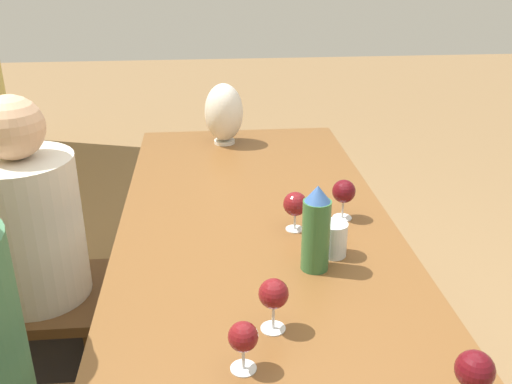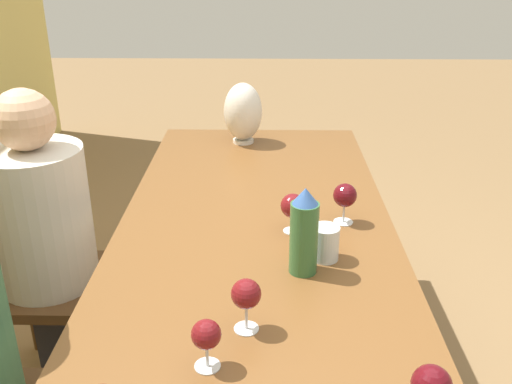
# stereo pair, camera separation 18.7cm
# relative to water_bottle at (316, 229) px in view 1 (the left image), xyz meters

# --- Properties ---
(dining_table) EXTENTS (2.26, 0.91, 0.78)m
(dining_table) POSITION_rel_water_bottle_xyz_m (0.17, 0.14, -0.20)
(dining_table) COLOR brown
(dining_table) RESTS_ON ground_plane
(water_bottle) EXTENTS (0.08, 0.08, 0.26)m
(water_bottle) POSITION_rel_water_bottle_xyz_m (0.00, 0.00, 0.00)
(water_bottle) COLOR #336638
(water_bottle) RESTS_ON dining_table
(water_tumbler) EXTENTS (0.08, 0.08, 0.10)m
(water_tumbler) POSITION_rel_water_bottle_xyz_m (0.07, -0.07, -0.07)
(water_tumbler) COLOR silver
(water_tumbler) RESTS_ON dining_table
(vase) EXTENTS (0.17, 0.17, 0.28)m
(vase) POSITION_rel_water_bottle_xyz_m (1.11, 0.21, 0.02)
(vase) COLOR silver
(vase) RESTS_ON dining_table
(wine_glass_1) EXTENTS (0.08, 0.08, 0.13)m
(wine_glass_1) POSITION_rel_water_bottle_xyz_m (0.24, 0.02, -0.04)
(wine_glass_1) COLOR silver
(wine_glass_1) RESTS_ON dining_table
(wine_glass_2) EXTENTS (0.07, 0.07, 0.12)m
(wine_glass_2) POSITION_rel_water_bottle_xyz_m (-0.40, 0.23, -0.04)
(wine_glass_2) COLOR silver
(wine_glass_2) RESTS_ON dining_table
(wine_glass_3) EXTENTS (0.07, 0.07, 0.14)m
(wine_glass_3) POSITION_rel_water_bottle_xyz_m (-0.27, 0.15, -0.03)
(wine_glass_3) COLOR silver
(wine_glass_3) RESTS_ON dining_table
(wine_glass_4) EXTENTS (0.08, 0.08, 0.14)m
(wine_glass_4) POSITION_rel_water_bottle_xyz_m (-0.56, -0.21, -0.02)
(wine_glass_4) COLOR silver
(wine_glass_4) RESTS_ON dining_table
(wine_glass_6) EXTENTS (0.08, 0.08, 0.14)m
(wine_glass_6) POSITION_rel_water_bottle_xyz_m (0.31, -0.15, -0.03)
(wine_glass_6) COLOR silver
(wine_glass_6) RESTS_ON dining_table
(chair_far) EXTENTS (0.44, 0.44, 0.97)m
(chair_far) POSITION_rel_water_bottle_xyz_m (0.41, 0.98, -0.38)
(chair_far) COLOR brown
(chair_far) RESTS_ON ground_plane
(person_far) EXTENTS (0.35, 0.35, 1.20)m
(person_far) POSITION_rel_water_bottle_xyz_m (0.41, 0.89, -0.26)
(person_far) COLOR #2D2D38
(person_far) RESTS_ON ground_plane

